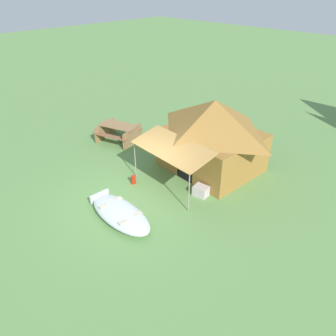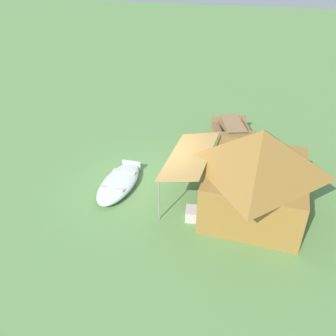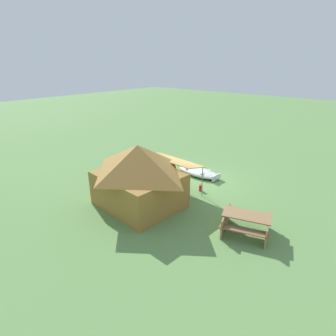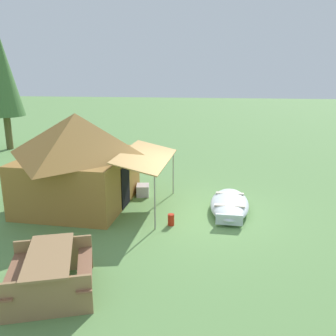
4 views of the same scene
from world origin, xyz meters
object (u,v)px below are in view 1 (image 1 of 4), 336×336
Objects in this scene: picnic_table at (118,131)px; cooler_box at (201,191)px; beached_rowboat at (120,213)px; fuel_can at (133,180)px; canvas_cabin_tent at (213,134)px.

picnic_table reaches higher than cooler_box.
beached_rowboat is 1.97m from fuel_can.
canvas_cabin_tent is at bearing 66.34° from fuel_can.
beached_rowboat is at bearing -52.11° from fuel_can.
beached_rowboat is 5.35× the size of cooler_box.
canvas_cabin_tent is 4.65m from picnic_table.
cooler_box reaches higher than fuel_can.
beached_rowboat is at bearing -37.69° from picnic_table.
cooler_box is (0.99, 2.69, -0.02)m from beached_rowboat.
picnic_table is at bearing 172.52° from cooler_box.
beached_rowboat is at bearing -90.58° from canvas_cabin_tent.
cooler_box is at bearing -7.48° from picnic_table.
canvas_cabin_tent is 2.15× the size of picnic_table.
canvas_cabin_tent is 3.37m from fuel_can.
canvas_cabin_tent reaches higher than beached_rowboat.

